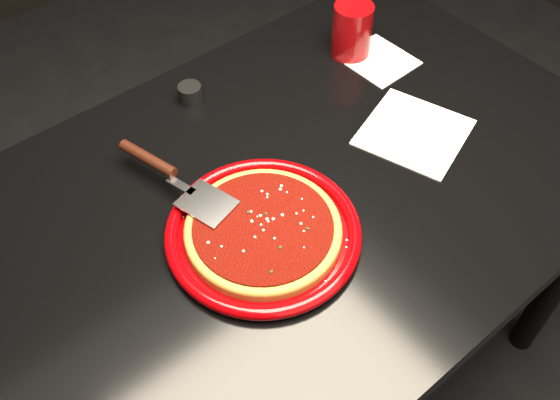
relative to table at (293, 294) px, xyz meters
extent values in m
cube|color=black|center=(0.00, 0.00, -0.38)|extent=(4.00, 4.00, 0.01)
cube|color=black|center=(0.00, 0.00, 0.00)|extent=(1.20, 0.80, 0.75)
cylinder|color=#760204|center=(-0.12, -0.06, 0.39)|extent=(0.42, 0.42, 0.02)
cylinder|color=brown|center=(-0.12, -0.06, 0.39)|extent=(0.34, 0.34, 0.01)
torus|color=brown|center=(-0.12, -0.06, 0.40)|extent=(0.34, 0.34, 0.02)
cylinder|color=#5F0E08|center=(-0.12, -0.06, 0.40)|extent=(0.30, 0.30, 0.01)
cylinder|color=maroon|center=(0.32, 0.21, 0.43)|extent=(0.10, 0.10, 0.11)
cube|color=silver|center=(0.25, -0.05, 0.38)|extent=(0.23, 0.23, 0.00)
cube|color=silver|center=(0.35, 0.15, 0.38)|extent=(0.13, 0.14, 0.00)
cylinder|color=black|center=(-0.02, 0.29, 0.39)|extent=(0.05, 0.05, 0.04)
camera|label=1|loc=(-0.48, -0.54, 1.19)|focal=40.00mm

